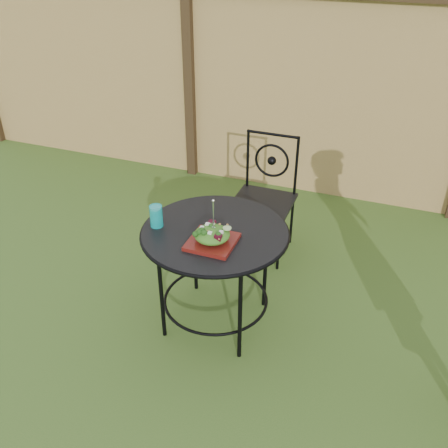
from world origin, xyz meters
name	(u,v)px	position (x,y,z in m)	size (l,w,h in m)	color
ground	(241,336)	(0.00, 0.00, 0.00)	(60.00, 60.00, 0.00)	#284B18
fence	(322,99)	(0.00, 2.19, 0.95)	(8.00, 0.12, 1.90)	tan
patio_table	(215,249)	(-0.22, 0.10, 0.59)	(0.92, 0.92, 0.72)	black
patio_chair	(265,193)	(-0.18, 1.06, 0.50)	(0.46, 0.46, 0.95)	black
salad_plate	(212,242)	(-0.18, -0.04, 0.74)	(0.27, 0.27, 0.02)	#4F180B
salad	(212,234)	(-0.18, -0.04, 0.79)	(0.21, 0.21, 0.08)	#235614
fork	(213,216)	(-0.17, -0.04, 0.92)	(0.01, 0.01, 0.18)	silver
drinking_glass	(156,216)	(-0.57, 0.02, 0.79)	(0.08, 0.08, 0.14)	#0EA3A4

